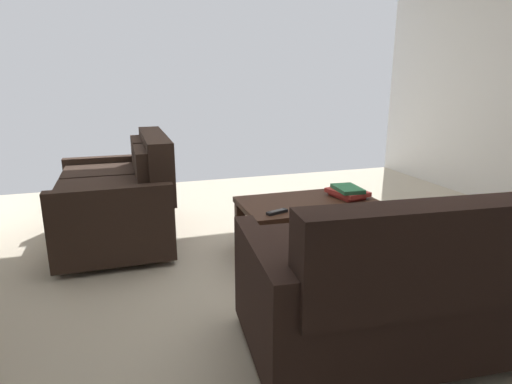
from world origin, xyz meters
The scene contains 6 objects.
ground_plane centered at (0.00, 0.00, 0.00)m, with size 5.48×5.63×0.01m, color beige.
sofa_main centered at (-0.37, 1.04, 0.37)m, with size 1.98×0.98×0.84m.
loveseat_near centered at (1.12, -0.94, 0.37)m, with size 0.86×1.31×0.87m.
coffee_table centered at (-0.22, -0.22, 0.35)m, with size 1.03×0.62×0.42m.
book_stack centered at (-0.55, -0.23, 0.46)m, with size 0.28×0.34×0.09m.
tv_remote centered at (0.11, -0.02, 0.43)m, with size 0.17×0.09×0.02m.
Camera 1 is at (1.10, 2.56, 1.32)m, focal length 29.86 mm.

